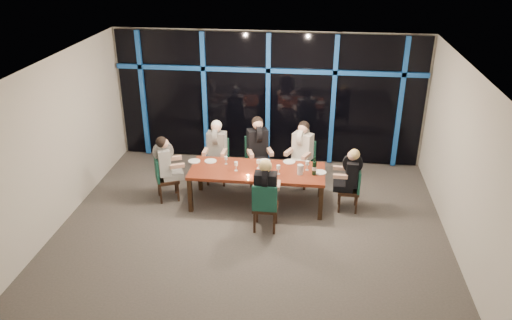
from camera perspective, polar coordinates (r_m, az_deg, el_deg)
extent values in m
plane|color=#58524D|center=(9.30, -0.44, -7.44)|extent=(7.00, 7.00, 0.00)
cube|color=silver|center=(11.38, 1.44, 7.15)|extent=(7.00, 0.04, 3.00)
cube|color=silver|center=(6.00, -4.13, -10.59)|extent=(7.00, 0.04, 3.00)
cube|color=silver|center=(9.64, -21.59, 1.97)|extent=(0.04, 6.00, 3.00)
cube|color=silver|center=(8.89, 22.52, -0.12)|extent=(0.04, 6.00, 3.00)
cube|color=white|center=(8.10, -0.51, 10.79)|extent=(7.00, 6.00, 0.04)
cube|color=black|center=(11.32, 1.41, 7.05)|extent=(6.86, 0.04, 2.94)
cube|color=#164FAB|center=(11.89, -12.78, 7.32)|extent=(0.10, 0.10, 2.94)
cube|color=#164FAB|center=(11.49, -5.88, 7.21)|extent=(0.10, 0.10, 2.94)
cube|color=#164FAB|center=(11.27, 1.39, 6.97)|extent=(0.10, 0.10, 2.94)
cube|color=#164FAB|center=(11.24, 8.81, 6.62)|extent=(0.10, 0.10, 2.94)
cube|color=#164FAB|center=(11.39, 16.15, 6.17)|extent=(0.10, 0.10, 2.94)
cube|color=#164FAB|center=(11.09, 1.42, 10.22)|extent=(6.86, 0.10, 0.10)
cube|color=#FF2D14|center=(11.39, 7.20, 10.39)|extent=(0.60, 0.05, 0.35)
cube|color=maroon|center=(9.64, 0.14, -1.28)|extent=(2.60, 1.00, 0.06)
cube|color=black|center=(9.64, -7.53, -4.03)|extent=(0.08, 0.08, 0.69)
cube|color=black|center=(9.38, 7.40, -4.90)|extent=(0.08, 0.08, 0.69)
cube|color=black|center=(10.39, -6.39, -1.70)|extent=(0.08, 0.08, 0.69)
cube|color=black|center=(10.15, 7.40, -2.44)|extent=(0.08, 0.08, 0.69)
cube|color=black|center=(10.63, -4.46, -0.39)|extent=(0.46, 0.46, 0.06)
cube|color=#184F3E|center=(10.70, -4.27, 1.34)|extent=(0.44, 0.06, 0.49)
cube|color=black|center=(10.62, -5.55, -1.88)|extent=(0.04, 0.04, 0.41)
cube|color=black|center=(10.55, -3.69, -2.01)|extent=(0.04, 0.04, 0.41)
cube|color=black|center=(10.93, -5.12, -1.05)|extent=(0.04, 0.04, 0.41)
cube|color=black|center=(10.86, -3.30, -1.18)|extent=(0.04, 0.04, 0.41)
cube|color=black|center=(10.58, 0.22, -0.30)|extent=(0.60, 0.60, 0.06)
cube|color=#184F3E|center=(10.64, -0.04, 1.53)|extent=(0.46, 0.21, 0.52)
cube|color=black|center=(10.48, -0.54, -2.06)|extent=(0.05, 0.05, 0.44)
cube|color=black|center=(10.56, 1.44, -1.85)|extent=(0.05, 0.05, 0.44)
cube|color=black|center=(10.81, -0.98, -1.18)|extent=(0.05, 0.05, 0.44)
cube|color=black|center=(10.89, 0.95, -0.98)|extent=(0.05, 0.05, 0.44)
cube|color=black|center=(10.54, 5.17, -0.60)|extent=(0.59, 0.59, 0.06)
cube|color=#184F3E|center=(10.60, 5.70, 1.11)|extent=(0.43, 0.23, 0.50)
cube|color=black|center=(10.58, 3.82, -1.92)|extent=(0.05, 0.05, 0.42)
cube|color=black|center=(10.44, 5.58, -2.37)|extent=(0.05, 0.05, 0.42)
cube|color=black|center=(10.86, 4.69, -1.18)|extent=(0.05, 0.05, 0.42)
cube|color=black|center=(10.73, 6.41, -1.61)|extent=(0.05, 0.05, 0.42)
cube|color=black|center=(10.12, -10.08, -2.20)|extent=(0.56, 0.56, 0.06)
cube|color=#184F3E|center=(9.99, -11.27, -1.03)|extent=(0.22, 0.41, 0.48)
cube|color=black|center=(10.09, -8.89, -3.66)|extent=(0.05, 0.05, 0.40)
cube|color=black|center=(10.39, -9.18, -2.79)|extent=(0.05, 0.05, 0.40)
cube|color=black|center=(10.06, -10.82, -3.91)|extent=(0.05, 0.05, 0.40)
cube|color=black|center=(10.36, -11.05, -3.03)|extent=(0.05, 0.05, 0.40)
cube|color=black|center=(9.77, 10.50, -3.46)|extent=(0.41, 0.41, 0.05)
cube|color=#184F3E|center=(9.67, 11.67, -2.26)|extent=(0.05, 0.40, 0.45)
cube|color=black|center=(10.00, 9.46, -4.05)|extent=(0.04, 0.04, 0.38)
cube|color=black|center=(9.72, 9.48, -4.97)|extent=(0.04, 0.04, 0.38)
cube|color=black|center=(10.02, 11.31, -4.16)|extent=(0.04, 0.04, 0.38)
cube|color=black|center=(9.74, 11.38, -5.07)|extent=(0.04, 0.04, 0.38)
cube|color=black|center=(8.99, 1.10, -5.38)|extent=(0.45, 0.45, 0.06)
cube|color=#184F3E|center=(8.69, 0.97, -4.52)|extent=(0.44, 0.05, 0.49)
cube|color=black|center=(9.25, 2.31, -6.16)|extent=(0.04, 0.04, 0.41)
cube|color=black|center=(9.28, 0.13, -6.01)|extent=(0.04, 0.04, 0.41)
cube|color=black|center=(8.95, 2.09, -7.32)|extent=(0.04, 0.04, 0.41)
cube|color=black|center=(8.98, -0.17, -7.17)|extent=(0.04, 0.04, 0.41)
cube|color=black|center=(10.49, -4.62, -0.18)|extent=(0.37, 0.42, 0.14)
cube|color=black|center=(10.50, -4.49, 1.78)|extent=(0.40, 0.25, 0.55)
cylinder|color=black|center=(10.41, -4.53, 2.87)|extent=(0.11, 0.41, 0.41)
sphere|color=tan|center=(10.33, -4.58, 3.74)|extent=(0.21, 0.21, 0.21)
sphere|color=silver|center=(10.36, -4.54, 3.97)|extent=(0.23, 0.23, 0.23)
cube|color=tan|center=(10.36, -5.82, 0.96)|extent=(0.09, 0.30, 0.08)
cube|color=tan|center=(10.27, -3.70, 0.83)|extent=(0.09, 0.30, 0.08)
cube|color=black|center=(10.42, 0.38, -0.07)|extent=(0.50, 0.54, 0.15)
cube|color=black|center=(10.43, 0.17, 2.02)|extent=(0.48, 0.38, 0.58)
cylinder|color=black|center=(10.34, 0.17, 3.18)|extent=(0.25, 0.45, 0.44)
sphere|color=tan|center=(10.26, 0.20, 4.11)|extent=(0.22, 0.22, 0.22)
sphere|color=black|center=(10.28, 0.15, 4.36)|extent=(0.24, 0.24, 0.24)
cube|color=tan|center=(10.21, -0.64, 0.74)|extent=(0.18, 0.32, 0.08)
cube|color=tan|center=(10.30, 1.61, 0.96)|extent=(0.18, 0.32, 0.08)
cube|color=beige|center=(10.40, 4.91, -0.35)|extent=(0.50, 0.53, 0.14)
cube|color=beige|center=(10.40, 5.36, 1.61)|extent=(0.46, 0.38, 0.56)
cylinder|color=beige|center=(10.32, 5.41, 2.73)|extent=(0.26, 0.42, 0.42)
sphere|color=tan|center=(10.23, 5.40, 3.62)|extent=(0.21, 0.21, 0.21)
sphere|color=black|center=(10.26, 5.50, 3.85)|extent=(0.23, 0.23, 0.23)
cube|color=tan|center=(10.32, 3.77, 0.94)|extent=(0.19, 0.31, 0.08)
cube|color=tan|center=(10.16, 5.76, 0.47)|extent=(0.19, 0.31, 0.08)
cube|color=black|center=(10.09, -9.48, -1.64)|extent=(0.50, 0.47, 0.13)
cube|color=black|center=(9.94, -10.47, -0.13)|extent=(0.36, 0.44, 0.53)
cylinder|color=black|center=(9.85, -10.57, 0.97)|extent=(0.40, 0.25, 0.40)
sphere|color=tan|center=(9.79, -10.53, 1.90)|extent=(0.20, 0.20, 0.20)
sphere|color=black|center=(9.77, -10.77, 2.03)|extent=(0.22, 0.22, 0.22)
cube|color=tan|center=(9.81, -8.99, -0.68)|extent=(0.29, 0.18, 0.08)
cube|color=tan|center=(10.15, -9.31, 0.21)|extent=(0.29, 0.18, 0.08)
cube|color=black|center=(9.72, 9.91, -2.96)|extent=(0.38, 0.33, 0.13)
cube|color=black|center=(9.59, 10.89, -1.45)|extent=(0.22, 0.36, 0.50)
cylinder|color=black|center=(9.51, 10.99, -0.38)|extent=(0.38, 0.10, 0.38)
sphere|color=tan|center=(9.44, 10.96, 0.51)|extent=(0.19, 0.19, 0.19)
sphere|color=tan|center=(9.43, 11.19, 0.64)|extent=(0.21, 0.21, 0.21)
cube|color=tan|center=(9.74, 9.60, -0.92)|extent=(0.27, 0.08, 0.07)
cube|color=tan|center=(9.42, 9.62, -1.86)|extent=(0.27, 0.08, 0.07)
cube|color=black|center=(9.04, 1.19, -4.47)|extent=(0.36, 0.42, 0.14)
cube|color=black|center=(8.75, 1.10, -3.12)|extent=(0.40, 0.24, 0.55)
cylinder|color=black|center=(8.65, 1.11, -1.86)|extent=(0.10, 0.41, 0.41)
sphere|color=tan|center=(8.59, 1.13, -0.75)|extent=(0.21, 0.21, 0.21)
sphere|color=tan|center=(8.54, 1.10, -0.69)|extent=(0.23, 0.23, 0.23)
cube|color=tan|center=(8.98, 2.51, -2.91)|extent=(0.08, 0.30, 0.08)
cube|color=tan|center=(9.01, 0.02, -2.76)|extent=(0.08, 0.30, 0.08)
cylinder|color=white|center=(10.01, -5.22, -0.11)|extent=(0.24, 0.24, 0.01)
cylinder|color=white|center=(9.96, 0.96, -0.13)|extent=(0.24, 0.24, 0.01)
cylinder|color=white|center=(9.96, 3.83, -0.20)|extent=(0.24, 0.24, 0.01)
cylinder|color=white|center=(10.04, -6.99, -0.13)|extent=(0.24, 0.24, 0.01)
cylinder|color=white|center=(9.59, 7.33, -1.40)|extent=(0.24, 0.24, 0.01)
cylinder|color=white|center=(9.33, 1.51, -1.98)|extent=(0.24, 0.24, 0.01)
cylinder|color=black|center=(9.44, 6.68, -0.96)|extent=(0.08, 0.08, 0.26)
cylinder|color=black|center=(9.36, 6.74, 0.04)|extent=(0.03, 0.03, 0.10)
cylinder|color=silver|center=(9.44, 6.68, -0.96)|extent=(0.08, 0.08, 0.07)
cylinder|color=silver|center=(9.45, 5.05, -1.09)|extent=(0.11, 0.11, 0.19)
cylinder|color=silver|center=(9.44, 5.42, -1.01)|extent=(0.02, 0.02, 0.14)
cylinder|color=#FF9E4C|center=(9.37, -0.90, -1.78)|extent=(0.05, 0.05, 0.03)
cylinder|color=silver|center=(9.60, -2.29, -1.20)|extent=(0.07, 0.07, 0.01)
cylinder|color=silver|center=(9.57, -2.29, -0.90)|extent=(0.01, 0.01, 0.10)
cylinder|color=silver|center=(9.54, -2.30, -0.43)|extent=(0.07, 0.07, 0.07)
cylinder|color=silver|center=(9.68, 0.26, -0.93)|extent=(0.07, 0.07, 0.01)
cylinder|color=silver|center=(9.66, 0.26, -0.64)|extent=(0.01, 0.01, 0.10)
cylinder|color=silver|center=(9.62, 0.26, -0.17)|extent=(0.07, 0.07, 0.07)
cylinder|color=silver|center=(9.47, 2.56, -1.59)|extent=(0.07, 0.07, 0.01)
cylinder|color=silver|center=(9.44, 2.57, -1.29)|extent=(0.01, 0.01, 0.10)
cylinder|color=silver|center=(9.41, 2.58, -0.81)|extent=(0.07, 0.07, 0.07)
cylinder|color=white|center=(9.88, -3.44, -0.44)|extent=(0.06, 0.06, 0.01)
cylinder|color=white|center=(9.86, -3.45, -0.18)|extent=(0.01, 0.01, 0.09)
cylinder|color=white|center=(9.82, -3.46, 0.23)|extent=(0.06, 0.06, 0.06)
cylinder|color=silver|center=(9.66, 5.85, -1.13)|extent=(0.07, 0.07, 0.01)
cylinder|color=silver|center=(9.64, 5.86, -0.83)|extent=(0.01, 0.01, 0.11)
cylinder|color=silver|center=(9.60, 5.89, -0.34)|extent=(0.07, 0.07, 0.07)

